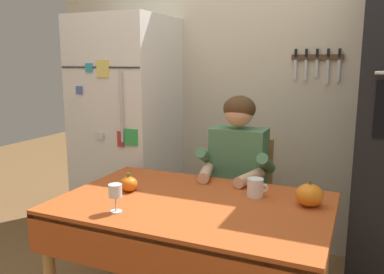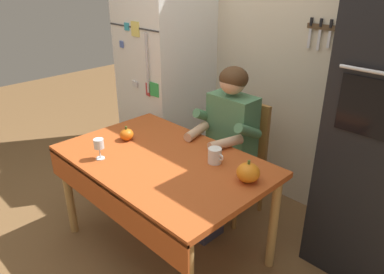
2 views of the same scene
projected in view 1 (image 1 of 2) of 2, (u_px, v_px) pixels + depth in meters
The scene contains 9 objects.
back_wall_assembly at pixel (263, 83), 3.07m from camera, with size 3.70×0.13×2.60m.
refrigerator at pixel (128, 132), 3.18m from camera, with size 0.68×0.71×1.80m.
dining_table at pixel (191, 218), 2.06m from camera, with size 1.40×0.90×0.74m.
chair_behind_person at pixel (243, 198), 2.78m from camera, with size 0.40×0.40×0.93m.
seated_person at pixel (235, 174), 2.57m from camera, with size 0.47×0.55×1.25m.
coffee_mug at pixel (255, 188), 2.12m from camera, with size 0.11×0.09×0.10m.
wine_glass at pixel (115, 192), 1.89m from camera, with size 0.07×0.07×0.14m.
pumpkin_large at pixel (129, 184), 2.21m from camera, with size 0.10×0.10×0.11m.
pumpkin_medium at pixel (309, 195), 1.98m from camera, with size 0.14×0.14×0.14m.
Camera 1 is at (0.78, -1.70, 1.46)m, focal length 36.85 mm.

